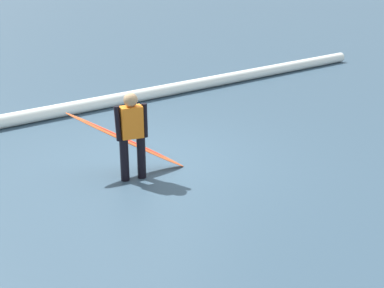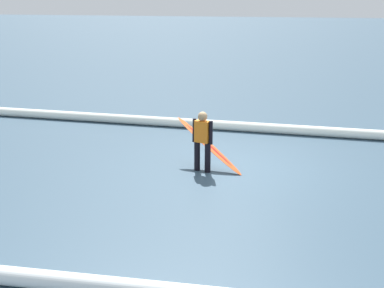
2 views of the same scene
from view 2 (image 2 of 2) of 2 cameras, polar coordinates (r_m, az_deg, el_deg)
ground_plane at (r=12.56m, az=4.62°, el=-2.41°), size 152.64×152.64×0.00m
surfer at (r=11.91m, az=1.17°, el=0.65°), size 0.50×0.30×1.44m
surfboard at (r=12.25m, az=1.87°, el=-0.15°), size 1.82×1.09×1.13m
wave_crest_foreground at (r=15.93m, az=-0.01°, el=2.30°), size 22.60×1.31×0.29m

